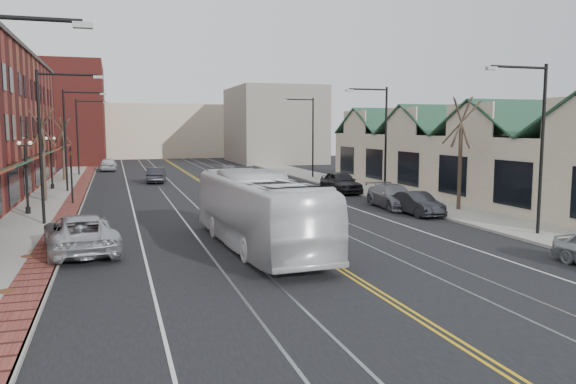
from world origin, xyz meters
TOP-DOWN VIEW (x-y plane):
  - ground at (0.00, 0.00)m, footprint 160.00×160.00m
  - sidewalk_left at (-12.00, 20.00)m, footprint 4.00×120.00m
  - sidewalk_right at (12.00, 20.00)m, footprint 4.00×120.00m
  - building_right at (18.00, 20.00)m, footprint 8.00×36.00m
  - backdrop_left at (-16.00, 70.00)m, footprint 14.00×18.00m
  - backdrop_mid at (0.00, 85.00)m, footprint 22.00×14.00m
  - backdrop_right at (15.00, 65.00)m, footprint 12.00×16.00m
  - streetlight_l_1 at (-11.05, 16.00)m, footprint 3.33×0.25m
  - streetlight_l_2 at (-11.05, 32.00)m, footprint 3.33×0.25m
  - streetlight_l_3 at (-11.05, 48.00)m, footprint 3.33×0.25m
  - streetlight_r_0 at (11.05, 6.00)m, footprint 3.33×0.25m
  - streetlight_r_1 at (11.05, 22.00)m, footprint 3.33×0.25m
  - streetlight_r_2 at (11.05, 38.00)m, footprint 3.33×0.25m
  - lamppost_l_2 at (-12.80, 20.00)m, footprint 0.84×0.28m
  - lamppost_l_3 at (-12.80, 34.00)m, footprint 0.84×0.28m
  - tree_left_near at (-12.50, 26.00)m, footprint 1.78×1.37m
  - tree_left_far at (-12.50, 42.00)m, footprint 1.66×1.28m
  - tree_right_mid at (12.50, 14.00)m, footprint 1.90×1.46m
  - manhole_mid at (-11.20, 3.00)m, footprint 0.60×0.60m
  - manhole_far at (-11.20, 8.00)m, footprint 0.60×0.60m
  - traffic_signal at (-10.60, 24.00)m, footprint 0.18×0.15m
  - transit_bus at (-2.00, 7.27)m, footprint 3.43×11.90m
  - parked_suv at (-9.30, 8.68)m, footprint 3.44×6.15m
  - parked_car_b at (9.30, 13.49)m, footprint 1.53×4.21m
  - parked_car_c at (9.30, 16.50)m, footprint 2.46×5.37m
  - parked_car_d at (9.30, 25.27)m, footprint 2.07×5.06m
  - distant_car_left at (-4.11, 38.02)m, footprint 2.13×4.58m
  - distant_car_right at (3.47, 41.29)m, footprint 1.93×4.46m
  - distant_car_far at (-8.50, 54.03)m, footprint 2.10×4.77m

SIDE VIEW (x-z plane):
  - ground at x=0.00m, z-range 0.00..0.00m
  - sidewalk_left at x=-12.00m, z-range 0.00..0.15m
  - sidewalk_right at x=12.00m, z-range 0.00..0.15m
  - manhole_mid at x=-11.20m, z-range 0.15..0.17m
  - manhole_far at x=-11.20m, z-range 0.15..0.17m
  - distant_car_right at x=3.47m, z-range 0.00..1.28m
  - parked_car_b at x=9.30m, z-range 0.00..1.38m
  - distant_car_left at x=-4.11m, z-range 0.00..1.45m
  - parked_car_c at x=9.30m, z-range 0.00..1.52m
  - distant_car_far at x=-8.50m, z-range 0.00..1.60m
  - parked_suv at x=-9.30m, z-range 0.00..1.62m
  - parked_car_d at x=9.30m, z-range 0.00..1.72m
  - transit_bus at x=-2.00m, z-range 0.00..3.27m
  - lamppost_l_2 at x=-12.80m, z-range 0.07..4.34m
  - lamppost_l_3 at x=-12.80m, z-range 0.07..4.34m
  - building_right at x=18.00m, z-range 0.00..4.60m
  - traffic_signal at x=-10.60m, z-range 0.45..4.25m
  - tree_left_far at x=-12.50m, z-range 0.26..6.29m
  - tree_left_near at x=-12.50m, z-range 0.27..6.75m
  - tree_right_mid at x=12.50m, z-range 0.28..7.22m
  - backdrop_mid at x=0.00m, z-range 0.00..9.00m
  - streetlight_l_1 at x=-11.05m, z-range 1.03..9.03m
  - streetlight_l_2 at x=-11.05m, z-range 1.03..9.03m
  - streetlight_l_3 at x=-11.05m, z-range 1.03..9.03m
  - streetlight_r_0 at x=11.05m, z-range 1.03..9.03m
  - streetlight_r_1 at x=11.05m, z-range 1.03..9.03m
  - streetlight_r_2 at x=11.05m, z-range 1.03..9.03m
  - backdrop_right at x=15.00m, z-range 0.00..11.00m
  - backdrop_left at x=-16.00m, z-range 0.00..14.00m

